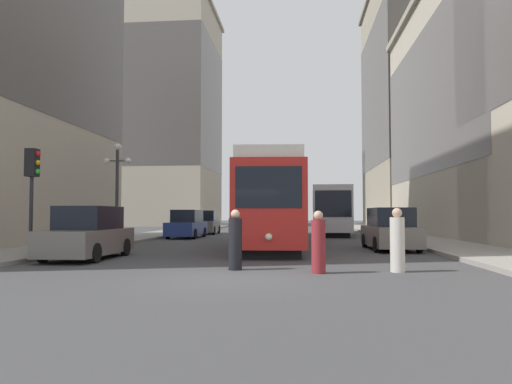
# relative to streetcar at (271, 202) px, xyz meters

# --- Properties ---
(ground_plane) EXTENTS (200.00, 200.00, 0.00)m
(ground_plane) POSITION_rel_streetcar_xyz_m (-0.37, -10.67, -2.10)
(ground_plane) COLOR #424244
(sidewalk_left) EXTENTS (3.31, 120.00, 0.15)m
(sidewalk_left) POSITION_rel_streetcar_xyz_m (-8.94, 29.33, -2.03)
(sidewalk_left) COLOR gray
(sidewalk_left) RESTS_ON ground
(sidewalk_right) EXTENTS (3.31, 120.00, 0.15)m
(sidewalk_right) POSITION_rel_streetcar_xyz_m (8.19, 29.33, -2.03)
(sidewalk_right) COLOR gray
(sidewalk_right) RESTS_ON ground
(streetcar) EXTENTS (3.24, 13.17, 3.89)m
(streetcar) POSITION_rel_streetcar_xyz_m (0.00, 0.00, 0.00)
(streetcar) COLOR black
(streetcar) RESTS_ON ground
(transit_bus) EXTENTS (2.91, 11.98, 3.45)m
(transit_bus) POSITION_rel_streetcar_xyz_m (3.64, 14.18, -0.15)
(transit_bus) COLOR black
(transit_bus) RESTS_ON ground
(parked_car_left_near) EXTENTS (2.02, 4.39, 1.82)m
(parked_car_left_near) POSITION_rel_streetcar_xyz_m (-5.98, 14.20, -1.26)
(parked_car_left_near) COLOR black
(parked_car_left_near) RESTS_ON ground
(parked_car_left_mid) EXTENTS (1.94, 4.39, 1.82)m
(parked_car_left_mid) POSITION_rel_streetcar_xyz_m (-5.98, -6.21, -1.26)
(parked_car_left_mid) COLOR black
(parked_car_left_mid) RESTS_ON ground
(parked_car_right_far) EXTENTS (1.99, 4.55, 1.82)m
(parked_car_right_far) POSITION_rel_streetcar_xyz_m (5.24, -1.13, -1.26)
(parked_car_right_far) COLOR black
(parked_car_right_far) RESTS_ON ground
(parked_car_left_far) EXTENTS (1.91, 4.59, 1.82)m
(parked_car_left_far) POSITION_rel_streetcar_xyz_m (-5.98, 8.10, -1.26)
(parked_car_left_far) COLOR black
(parked_car_left_far) RESTS_ON ground
(pedestrian_crossing_near) EXTENTS (0.37, 0.37, 1.64)m
(pedestrian_crossing_near) POSITION_rel_streetcar_xyz_m (1.83, -9.49, -1.34)
(pedestrian_crossing_near) COLOR maroon
(pedestrian_crossing_near) RESTS_ON ground
(pedestrian_crossing_far) EXTENTS (0.38, 0.38, 1.71)m
(pedestrian_crossing_far) POSITION_rel_streetcar_xyz_m (3.95, -9.02, -1.30)
(pedestrian_crossing_far) COLOR beige
(pedestrian_crossing_far) RESTS_ON ground
(pedestrian_on_sidewalk) EXTENTS (0.38, 0.38, 1.68)m
(pedestrian_on_sidewalk) POSITION_rel_streetcar_xyz_m (-0.45, -8.95, -1.32)
(pedestrian_on_sidewalk) COLOR black
(pedestrian_on_sidewalk) RESTS_ON ground
(traffic_light_near_left) EXTENTS (0.47, 0.36, 3.62)m
(traffic_light_near_left) POSITION_rel_streetcar_xyz_m (-7.66, -6.90, 0.83)
(traffic_light_near_left) COLOR #232328
(traffic_light_near_left) RESTS_ON sidewalk_left
(lamp_post_left_near) EXTENTS (1.41, 0.36, 5.01)m
(lamp_post_left_near) POSITION_rel_streetcar_xyz_m (-7.88, 1.04, 1.37)
(lamp_post_left_near) COLOR #333338
(lamp_post_left_near) RESTS_ON sidewalk_left
(building_left_midblock) EXTENTS (15.86, 16.05, 30.36)m
(building_left_midblock) POSITION_rel_streetcar_xyz_m (-18.22, 41.35, 13.56)
(building_left_midblock) COLOR #B2A893
(building_left_midblock) RESTS_ON ground
(building_right_far) EXTENTS (12.74, 19.86, 27.97)m
(building_right_far) POSITION_rel_streetcar_xyz_m (15.92, 32.80, 12.32)
(building_right_far) COLOR gray
(building_right_far) RESTS_ON ground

